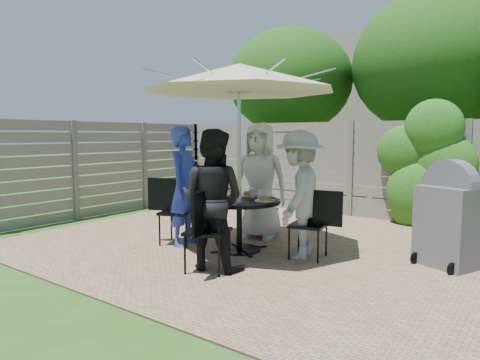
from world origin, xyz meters
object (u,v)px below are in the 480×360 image
Objects in this scene: person_front at (212,200)px; patio_table at (239,215)px; plate_right at (264,199)px; coffee_cup at (252,193)px; chair_left at (177,225)px; chair_front at (207,248)px; umbrella at (239,78)px; person_right at (299,195)px; plate_back at (249,194)px; glass_left at (218,194)px; plate_left at (215,196)px; person_left at (185,186)px; plate_front at (228,201)px; bbq_grill at (449,219)px; syrup_jug at (237,193)px; person_back at (260,181)px; glass_right at (260,194)px; glass_back at (239,192)px; glass_front at (239,197)px; chair_right at (309,238)px; bicycle at (217,182)px; chair_back at (263,220)px.

patio_table is at bearing -90.00° from person_front.
plate_right is 0.34m from coffee_cup.
chair_front is at bearing -52.07° from chair_left.
umbrella is 1.72m from person_right.
plate_back is 1.86× the size of glass_left.
glass_left is (0.12, -0.08, 0.05)m from plate_left.
plate_back is at bearing -113.45° from person_right.
person_left reaches higher than plate_back.
plate_front is 0.20× the size of bbq_grill.
chair_left is 0.87m from glass_left.
syrup_jug reaches higher than plate_right.
person_back is 1.17m from person_left.
chair_left is 0.58× the size of person_front.
plate_back is 0.37m from glass_right.
glass_front is (0.33, -0.45, 0.00)m from glass_back.
glass_right is at bearing -21.03° from chair_front.
glass_back is at bearing 164.74° from plate_right.
glass_left is 0.48m from coffee_cup.
patio_table is 0.43m from plate_left.
chair_right is 0.69× the size of bbq_grill.
person_right is at bearing -1.60° from glass_back.
bicycle is (-3.70, 2.66, 0.25)m from chair_right.
glass_right is (0.03, 0.97, -0.04)m from person_front.
plate_back is at bearing 103.92° from umbrella.
chair_back is 1.93m from chair_front.
bbq_grill is (2.65, 1.08, -0.20)m from glass_left.
plate_right is at bearing 7.14° from syrup_jug.
person_front reaches higher than patio_table.
plate_back is 1.86× the size of glass_back.
plate_front is at bearing -67.75° from syrup_jug.
person_right is 6.34× the size of plate_left.
plate_right is (1.16, 0.29, -0.11)m from person_left.
plate_right is at bearing -26.31° from coffee_cup.
glass_left is 1.00× the size of glass_front.
person_left is 0.97m from glass_front.
bbq_grill is (5.18, -1.98, 0.07)m from bicycle.
chair_left is 1.08× the size of chair_right.
person_right reaches higher than glass_back.
chair_left is at bearing 37.61° from chair_front.
bbq_grill is at bearing 26.78° from glass_front.
bbq_grill is (2.34, 1.26, -0.15)m from plate_front.
coffee_cup is (0.85, 0.44, -0.08)m from person_left.
person_front is 11.81× the size of glass_right.
patio_table is 1.57× the size of chair_back.
glass_right is (-0.01, 1.10, 0.49)m from chair_front.
glass_left is at bearing -100.42° from person_left.
person_back is 1.66m from person_front.
glass_front is at bearing -84.50° from person_back.
person_front reaches higher than person_right.
chair_back is 6.02× the size of glass_right.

